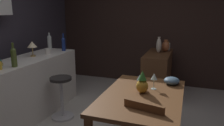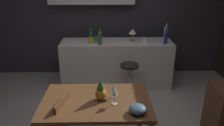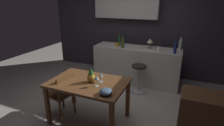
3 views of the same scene
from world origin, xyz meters
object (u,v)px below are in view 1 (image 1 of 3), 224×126
object	(u,v)px
wine_bottle_olive	(14,56)
counter_lamp	(32,45)
vase_ceramic_ivory	(159,45)
fruit_bowl	(172,81)
pineapple_centerpiece	(142,84)
sideboard_cabinet	(157,74)
wine_glass_right	(154,77)
wine_bottle_cobalt	(64,43)
cup_white	(48,51)
wine_bottle_clear	(49,41)
wine_glass_left	(140,78)
pillar_candle_tall	(169,47)
vase_copper	(166,46)
bar_stool	(62,96)
dining_table	(142,103)

from	to	relation	value
wine_bottle_olive	counter_lamp	distance (m)	0.64
vase_ceramic_ivory	fruit_bowl	bearing A→B (deg)	-166.44
counter_lamp	pineapple_centerpiece	bearing A→B (deg)	-106.72
fruit_bowl	counter_lamp	world-z (taller)	counter_lamp
sideboard_cabinet	counter_lamp	world-z (taller)	counter_lamp
wine_glass_right	wine_bottle_cobalt	size ratio (longest dim) A/B	0.59
fruit_bowl	counter_lamp	distance (m)	2.15
sideboard_cabinet	cup_white	xyz separation A→B (m)	(-1.13, 1.64, 0.54)
fruit_bowl	wine_bottle_clear	world-z (taller)	wine_bottle_clear
wine_glass_right	cup_white	size ratio (longest dim) A/B	1.49
wine_glass_left	pillar_candle_tall	xyz separation A→B (m)	(2.10, -0.12, 0.04)
wine_bottle_olive	counter_lamp	xyz separation A→B (m)	(0.61, 0.20, 0.04)
wine_bottle_cobalt	vase_ceramic_ivory	bearing A→B (deg)	-62.87
counter_lamp	vase_copper	world-z (taller)	counter_lamp
wine_glass_left	pillar_candle_tall	size ratio (longest dim) A/B	0.88
wine_bottle_cobalt	vase_copper	world-z (taller)	wine_bottle_cobalt
sideboard_cabinet	vase_copper	size ratio (longest dim) A/B	4.82
bar_stool	cup_white	xyz separation A→B (m)	(0.33, 0.42, 0.60)
fruit_bowl	bar_stool	bearing A→B (deg)	87.50
bar_stool	wine_glass_left	bearing A→B (deg)	-103.93
wine_glass_right	wine_bottle_clear	bearing A→B (deg)	62.97
bar_stool	wine_bottle_olive	size ratio (longest dim) A/B	2.07
wine_glass_left	wine_bottle_clear	distance (m)	2.23
wine_glass_left	wine_bottle_cobalt	world-z (taller)	wine_bottle_cobalt
wine_bottle_olive	counter_lamp	bearing A→B (deg)	18.19
dining_table	pineapple_centerpiece	xyz separation A→B (m)	(0.05, 0.02, 0.20)
wine_glass_right	vase_copper	bearing A→B (deg)	2.54
wine_glass_left	wine_bottle_clear	world-z (taller)	wine_bottle_clear
wine_bottle_olive	wine_bottle_clear	distance (m)	1.33
wine_bottle_olive	sideboard_cabinet	bearing A→B (deg)	-38.31
counter_lamp	vase_ceramic_ivory	distance (m)	2.23
sideboard_cabinet	cup_white	distance (m)	2.06
dining_table	wine_glass_left	world-z (taller)	wine_glass_left
wine_bottle_clear	counter_lamp	distance (m)	0.69
cup_white	wine_bottle_clear	bearing A→B (deg)	31.57
wine_glass_left	wine_bottle_clear	xyz separation A→B (m)	(1.08, 1.94, 0.18)
wine_glass_right	wine_bottle_clear	xyz separation A→B (m)	(1.07, 2.10, 0.16)
fruit_bowl	wine_bottle_cobalt	bearing A→B (deg)	68.78
wine_bottle_cobalt	pillar_candle_tall	bearing A→B (deg)	-56.86
fruit_bowl	wine_bottle_cobalt	xyz separation A→B (m)	(0.75, 1.93, 0.25)
pillar_candle_tall	wine_glass_right	bearing A→B (deg)	-178.81
pineapple_centerpiece	counter_lamp	distance (m)	1.94
bar_stool	wine_glass_right	xyz separation A→B (m)	(-0.30, -1.41, 0.54)
dining_table	wine_glass_right	size ratio (longest dim) A/B	6.83
pineapple_centerpiece	wine_bottle_cobalt	xyz separation A→B (m)	(1.14, 1.65, 0.19)
wine_bottle_olive	wine_bottle_clear	size ratio (longest dim) A/B	1.03
wine_glass_right	dining_table	bearing A→B (deg)	157.70
fruit_bowl	wine_bottle_clear	distance (m)	2.44
wine_glass_left	dining_table	bearing A→B (deg)	-159.11
dining_table	wine_bottle_olive	xyz separation A→B (m)	(-0.00, 1.66, 0.39)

